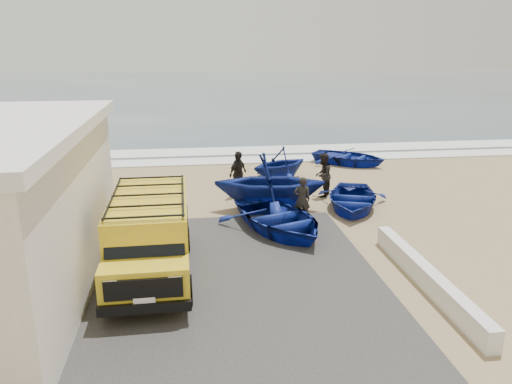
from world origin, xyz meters
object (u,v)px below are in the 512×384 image
boat_far_right (349,157)px  boat_near_left (279,219)px  boat_mid_left (270,182)px  van (150,233)px  fisherman_back (238,174)px  fisherman_front (302,200)px  fisherman_middle (323,175)px  boat_far_left (280,164)px  boat_near_right (352,199)px  parapet (427,277)px

boat_far_right → boat_near_left: bearing=-171.1°
boat_near_left → boat_mid_left: size_ratio=1.07×
van → boat_far_right: bearing=50.8°
van → fisherman_back: van is taller
fisherman_front → van: bearing=37.3°
fisherman_front → fisherman_back: bearing=-59.5°
boat_near_left → fisherman_middle: fisherman_middle is taller
boat_far_left → boat_near_right: bearing=-5.8°
boat_mid_left → fisherman_back: size_ratio=2.21×
fisherman_back → boat_near_left: bearing=-126.8°
fisherman_front → boat_near_left: bearing=42.4°
boat_far_left → fisherman_front: bearing=-32.1°
van → boat_mid_left: 6.45m
boat_far_left → fisherman_back: bearing=-74.1°
boat_far_left → boat_far_right: size_ratio=0.77×
boat_near_right → fisherman_front: bearing=-133.5°
parapet → boat_mid_left: size_ratio=1.46×
boat_near_left → fisherman_front: size_ratio=2.70×
parapet → boat_near_left: size_ratio=1.36×
boat_far_left → fisherman_front: fisherman_front is taller
boat_mid_left → parapet: bearing=-148.7°
van → boat_far_right: 14.98m
parapet → boat_far_left: 11.07m
boat_near_right → boat_mid_left: bearing=-167.1°
boat_near_left → fisherman_middle: size_ratio=2.45×
parapet → boat_near_left: boat_near_left is taller
fisherman_middle → parapet: bearing=34.8°
parapet → fisherman_front: 5.69m
fisherman_middle → boat_far_left: bearing=-124.0°
fisherman_front → boat_far_left: bearing=-90.6°
fisherman_front → fisherman_middle: bearing=-115.9°
fisherman_back → boat_near_right: bearing=-78.2°
van → fisherman_back: size_ratio=2.79×
parapet → boat_near_left: (-3.07, 4.44, 0.18)m
parapet → fisherman_back: bearing=114.6°
fisherman_back → fisherman_front: bearing=-110.4°
boat_near_left → boat_far_left: boat_far_left is taller
boat_near_left → boat_far_left: (1.21, 6.46, 0.32)m
boat_mid_left → fisherman_back: (-0.99, 1.98, -0.15)m
boat_mid_left → fisherman_middle: bearing=-52.5°
boat_near_left → boat_far_right: size_ratio=1.15×
boat_far_left → boat_far_right: bearing=92.0°
boat_near_right → parapet: bearing=-72.2°
boat_near_left → boat_mid_left: 2.40m
boat_far_right → boat_near_right: bearing=-157.5°
van → fisherman_front: bearing=34.7°
fisherman_middle → fisherman_back: size_ratio=0.96×
parapet → van: bearing=166.2°
parapet → boat_near_left: bearing=124.7°
boat_mid_left → van: bearing=148.2°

